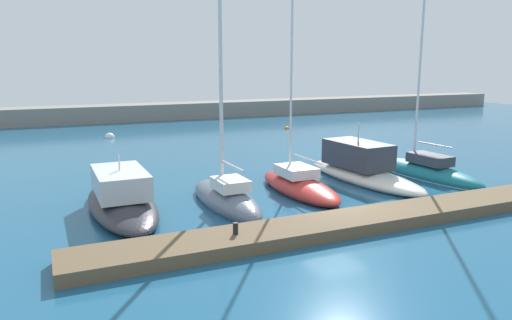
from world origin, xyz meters
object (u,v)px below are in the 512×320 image
Objects in this scene: sailboat_slate_second at (226,196)px; mooring_buoy_white at (110,138)px; motorboat_charcoal_nearest at (121,198)px; mooring_buoy_orange at (287,129)px; sailboat_teal_fifth at (425,170)px; sailboat_red_third at (299,184)px; dock_bollard at (236,228)px; motorboat_ivory_fourth at (361,168)px.

mooring_buoy_white is (-2.31, 24.62, -0.47)m from sailboat_slate_second.
mooring_buoy_orange is at bearing -42.50° from motorboat_charcoal_nearest.
sailboat_teal_fifth is at bearing -91.53° from motorboat_charcoal_nearest.
mooring_buoy_orange is (11.19, 22.87, -0.45)m from sailboat_red_third.
motorboat_charcoal_nearest is at bearing 116.67° from dock_bollard.
motorboat_charcoal_nearest reaches higher than mooring_buoy_white.
sailboat_slate_second is 13.10m from sailboat_teal_fifth.
mooring_buoy_white is 29.83m from dock_bollard.
sailboat_slate_second is 5.42m from dock_bollard.
sailboat_red_third is 22.35× the size of mooring_buoy_orange.
motorboat_charcoal_nearest is 9.06m from sailboat_red_third.
mooring_buoy_orange is 33.32m from dock_bollard.
sailboat_red_third is at bearing 44.57° from dock_bollard.
sailboat_slate_second is 1.24× the size of sailboat_red_third.
mooring_buoy_orange is (15.49, 23.44, -0.47)m from sailboat_slate_second.
motorboat_ivory_fourth reaches higher than mooring_buoy_orange.
motorboat_ivory_fourth is 10.59× the size of mooring_buoy_white.
sailboat_teal_fifth is at bearing -88.09° from sailboat_slate_second.
sailboat_red_third is at bearing 97.32° from motorboat_ivory_fourth.
sailboat_red_third is 1.29× the size of motorboat_ivory_fourth.
motorboat_charcoal_nearest is at bearing 85.92° from sailboat_red_third.
motorboat_ivory_fourth is at bearing 32.62° from dock_bollard.
sailboat_teal_fifth reaches higher than mooring_buoy_orange.
sailboat_red_third is at bearing -74.63° from mooring_buoy_white.
sailboat_slate_second reaches higher than motorboat_ivory_fourth.
dock_bollard is at bearing 118.31° from motorboat_ivory_fourth.
motorboat_charcoal_nearest is 17.82m from sailboat_teal_fifth.
motorboat_charcoal_nearest is at bearing 84.58° from sailboat_teal_fifth.
dock_bollard is at bearing 108.00° from sailboat_teal_fifth.
sailboat_teal_fifth is at bearing -57.17° from mooring_buoy_white.
mooring_buoy_orange is at bearing 59.25° from dock_bollard.
sailboat_teal_fifth is (8.78, 0.20, -0.04)m from sailboat_red_third.
sailboat_teal_fifth reaches higher than sailboat_red_third.
mooring_buoy_orange is at bearing -20.93° from motorboat_ivory_fourth.
motorboat_charcoal_nearest is at bearing 74.84° from sailboat_slate_second.
sailboat_red_third reaches higher than dock_bollard.
dock_bollard is at bearing 134.20° from sailboat_red_third.
dock_bollard is at bearing -120.75° from mooring_buoy_orange.
dock_bollard is (-14.62, -5.96, 0.31)m from sailboat_teal_fifth.
sailboat_red_third is 0.70× the size of sailboat_teal_fifth.
motorboat_ivory_fourth reaches higher than dock_bollard.
dock_bollard reaches higher than mooring_buoy_orange.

